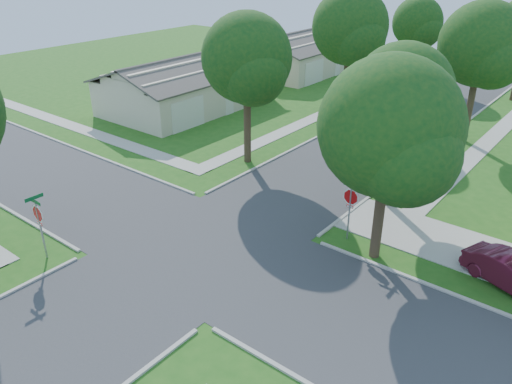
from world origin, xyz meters
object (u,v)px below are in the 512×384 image
object	(u,v)px
tree_e_mid	(482,48)
tree_w_near	(248,62)
tree_w_mid	(351,30)
tree_e_near	(403,99)
tree_ne_corner	(391,134)
house_nw_near	(187,89)
car_curb_west	(417,82)
tree_w_far	(418,25)
stop_sign_sw	(38,216)
house_nw_far	(302,57)
stop_sign_ne	(351,199)
car_curb_east	(401,131)

from	to	relation	value
tree_e_mid	tree_w_near	size ratio (longest dim) A/B	1.03
tree_w_mid	tree_e_near	bearing A→B (deg)	-51.95
tree_ne_corner	house_nw_near	distance (m)	25.15
tree_w_mid	car_curb_west	bearing A→B (deg)	82.51
tree_w_near	tree_w_far	xyz separation A→B (m)	(-0.01, 25.00, -0.61)
tree_w_far	car_curb_west	xyz separation A→B (m)	(1.45, -2.05, -4.78)
stop_sign_sw	tree_w_far	xyz separation A→B (m)	(0.05, 38.71, 3.48)
tree_e_mid	tree_w_mid	distance (m)	9.40
house_nw_far	tree_w_far	bearing A→B (deg)	10.05
tree_w_near	car_curb_west	distance (m)	23.62
house_nw_far	stop_sign_ne	bearing A→B (deg)	-52.84
stop_sign_sw	tree_e_mid	size ratio (longest dim) A/B	0.32
stop_sign_ne	tree_ne_corner	xyz separation A→B (m)	(1.66, -0.49, 3.56)
tree_w_near	tree_w_far	distance (m)	25.01
stop_sign_sw	tree_w_near	distance (m)	14.30
stop_sign_ne	tree_e_near	distance (m)	5.62
stop_sign_ne	tree_w_mid	bearing A→B (deg)	119.80
stop_sign_sw	tree_e_near	size ratio (longest dim) A/B	0.36
tree_ne_corner	car_curb_west	distance (m)	29.75
house_nw_near	house_nw_far	size ratio (longest dim) A/B	1.00
car_curb_west	tree_w_far	bearing A→B (deg)	-52.94
tree_w_far	car_curb_west	distance (m)	5.40
house_nw_far	stop_sign_sw	bearing A→B (deg)	-72.90
tree_e_mid	tree_w_far	world-z (taller)	tree_e_mid
tree_e_mid	car_curb_west	world-z (taller)	tree_e_mid
tree_e_near	tree_ne_corner	xyz separation A→B (m)	(1.61, -4.80, -0.05)
tree_w_far	car_curb_east	distance (m)	17.30
tree_e_mid	stop_sign_sw	bearing A→B (deg)	-110.20
stop_sign_ne	tree_e_near	world-z (taller)	tree_e_near
tree_ne_corner	house_nw_far	xyz separation A→B (m)	(-22.35, 27.79, -4.08)
house_nw_far	tree_e_near	bearing A→B (deg)	-47.94
house_nw_near	car_curb_west	size ratio (longest dim) A/B	2.70
stop_sign_sw	house_nw_far	xyz separation A→B (m)	(-11.29, 36.70, -0.51)
stop_sign_sw	car_curb_west	world-z (taller)	stop_sign_sw
tree_w_mid	car_curb_east	world-z (taller)	tree_w_mid
house_nw_near	house_nw_far	bearing A→B (deg)	90.00
tree_w_mid	tree_e_mid	bearing A→B (deg)	-0.00
tree_w_mid	house_nw_far	bearing A→B (deg)	135.93
stop_sign_ne	tree_w_far	size ratio (longest dim) A/B	0.37
tree_w_mid	house_nw_far	world-z (taller)	tree_w_mid
stop_sign_sw	tree_w_mid	xyz separation A→B (m)	(0.06, 25.71, 4.46)
tree_e_near	car_curb_west	xyz separation A→B (m)	(-7.95, 22.95, -4.91)
stop_sign_ne	tree_w_mid	size ratio (longest dim) A/B	0.31
tree_w_far	tree_ne_corner	world-z (taller)	tree_ne_corner
tree_e_mid	car_curb_west	size ratio (longest dim) A/B	1.83
tree_w_far	car_curb_east	bearing A→B (deg)	-69.37
stop_sign_ne	car_curb_west	bearing A→B (deg)	106.16
tree_w_far	car_curb_east	size ratio (longest dim) A/B	2.08
house_nw_near	tree_e_near	bearing A→B (deg)	-16.11
stop_sign_sw	tree_w_far	size ratio (longest dim) A/B	0.37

